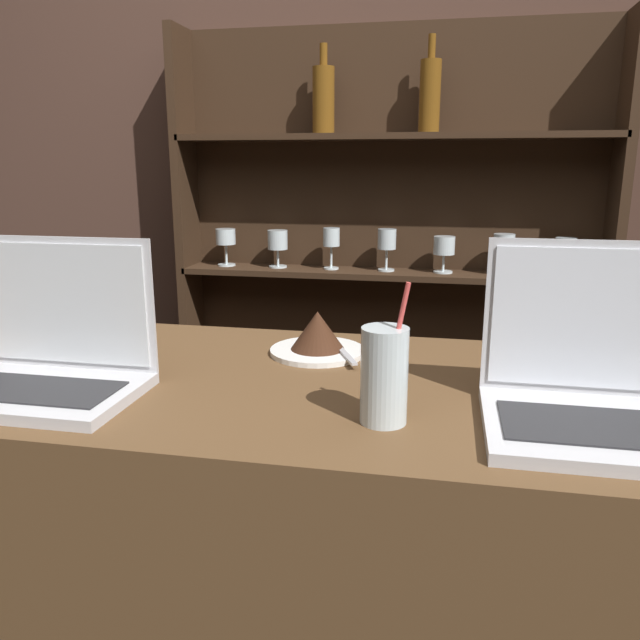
{
  "coord_description": "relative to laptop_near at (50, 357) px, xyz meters",
  "views": [
    {
      "loc": [
        0.33,
        -0.68,
        1.36
      ],
      "look_at": [
        0.12,
        0.35,
        1.09
      ],
      "focal_mm": 35.0,
      "sensor_mm": 36.0,
      "label": 1
    }
  ],
  "objects": [
    {
      "name": "bar_counter",
      "position": [
        0.29,
        0.13,
        -0.55
      ],
      "size": [
        1.64,
        0.63,
        0.99
      ],
      "color": "brown",
      "rests_on": "ground_plane"
    },
    {
      "name": "water_glass",
      "position": [
        0.55,
        -0.02,
        0.01
      ],
      "size": [
        0.07,
        0.07,
        0.21
      ],
      "color": "silver",
      "rests_on": "bar_counter"
    },
    {
      "name": "laptop_near",
      "position": [
        0.0,
        0.0,
        0.0
      ],
      "size": [
        0.31,
        0.21,
        0.25
      ],
      "color": "silver",
      "rests_on": "bar_counter"
    },
    {
      "name": "laptop_far",
      "position": [
        0.84,
        0.03,
        -0.0
      ],
      "size": [
        0.29,
        0.25,
        0.26
      ],
      "color": "silver",
      "rests_on": "bar_counter"
    },
    {
      "name": "cake_plate",
      "position": [
        0.39,
        0.28,
        -0.02
      ],
      "size": [
        0.19,
        0.19,
        0.09
      ],
      "color": "white",
      "rests_on": "bar_counter"
    },
    {
      "name": "back_wall",
      "position": [
        0.29,
        1.36,
        0.3
      ],
      "size": [
        7.0,
        0.06,
        2.7
      ],
      "color": "#4C3328",
      "rests_on": "ground_plane"
    },
    {
      "name": "back_shelf",
      "position": [
        0.43,
        1.29,
        -0.11
      ],
      "size": [
        1.46,
        0.18,
        1.8
      ],
      "color": "#332114",
      "rests_on": "ground_plane"
    }
  ]
}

